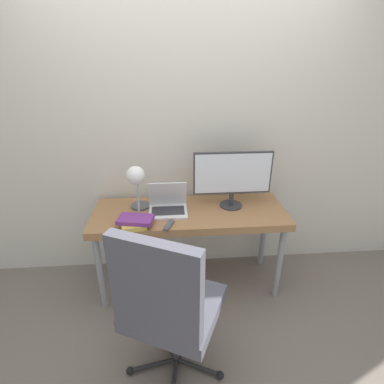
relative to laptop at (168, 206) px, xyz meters
name	(u,v)px	position (x,y,z in m)	size (l,w,h in m)	color
ground_plane	(192,305)	(0.17, -0.29, -0.78)	(12.00, 12.00, 0.00)	#70665B
wall_back	(186,130)	(0.17, 0.33, 0.52)	(8.00, 0.05, 2.60)	beige
desk	(189,219)	(0.17, -0.01, -0.12)	(1.54, 0.55, 0.73)	#996B42
laptop	(168,206)	(0.00, 0.00, 0.00)	(0.30, 0.24, 0.24)	silver
monitor	(233,176)	(0.52, 0.05, 0.22)	(0.62, 0.18, 0.46)	#333338
desk_lamp	(136,180)	(-0.23, -0.03, 0.24)	(0.16, 0.30, 0.41)	#4C4C51
office_chair	(167,303)	(-0.01, -0.86, -0.17)	(0.68, 0.67, 1.11)	black
book_stack	(134,221)	(-0.25, -0.19, -0.02)	(0.27, 0.23, 0.07)	gold
tv_remote	(169,225)	(0.00, -0.23, -0.04)	(0.09, 0.14, 0.02)	#4C4C51
game_controller	(133,224)	(-0.25, -0.21, -0.03)	(0.13, 0.11, 0.04)	black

